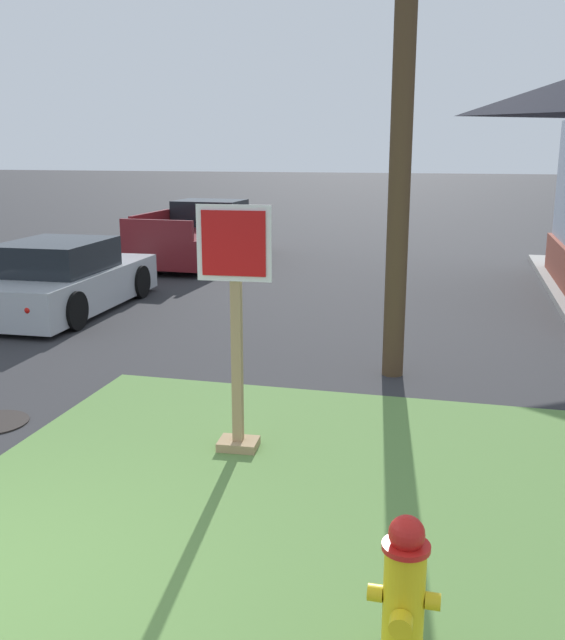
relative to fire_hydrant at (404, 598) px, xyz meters
The scene contains 5 objects.
grass_corner_patch 2.03m from the fire_hydrant, 118.92° to the left, with size 5.59×5.12×0.08m, color #567F3D.
fire_hydrant is the anchor object (origin of this frame).
stop_sign 3.10m from the fire_hydrant, 124.12° to the left, with size 0.66×0.30×2.24m.
parked_sedan_silver 10.00m from the fire_hydrant, 130.50° to the left, with size 1.97×4.16×1.25m.
pickup_truck_maroon 14.88m from the fire_hydrant, 114.31° to the left, with size 2.17×5.10×1.48m.
Camera 1 is at (3.17, -3.13, 2.79)m, focal length 39.95 mm.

